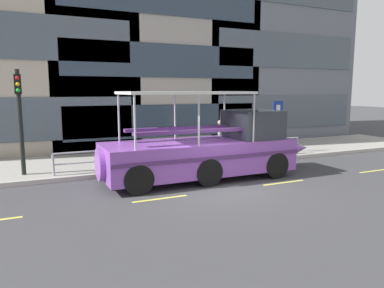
{
  "coord_description": "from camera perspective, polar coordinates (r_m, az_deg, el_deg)",
  "views": [
    {
      "loc": [
        -5.99,
        -10.71,
        3.35
      ],
      "look_at": [
        -0.28,
        1.84,
        1.3
      ],
      "focal_mm": 33.66,
      "sensor_mm": 36.0,
      "label": 1
    }
  ],
  "objects": [
    {
      "name": "ground_plane",
      "position": [
        12.72,
        4.62,
        -6.84
      ],
      "size": [
        120.0,
        120.0,
        0.0
      ],
      "primitive_type": "plane",
      "color": "#3D3D3F"
    },
    {
      "name": "sidewalk",
      "position": [
        17.68,
        -4.23,
        -2.19
      ],
      "size": [
        32.0,
        4.8,
        0.18
      ],
      "primitive_type": "cube",
      "color": "#99968E",
      "rests_on": "ground_plane"
    },
    {
      "name": "curb_edge",
      "position": [
        15.41,
        -1.01,
        -3.75
      ],
      "size": [
        32.0,
        0.18,
        0.18
      ],
      "primitive_type": "cube",
      "color": "#B2ADA3",
      "rests_on": "ground_plane"
    },
    {
      "name": "lane_centreline",
      "position": [
        12.38,
        5.55,
        -7.27
      ],
      "size": [
        25.8,
        0.12,
        0.01
      ],
      "color": "#DBD64C",
      "rests_on": "ground_plane"
    },
    {
      "name": "curb_guardrail",
      "position": [
        15.8,
        0.25,
        -0.94
      ],
      "size": [
        11.66,
        0.09,
        0.86
      ],
      "color": "#9EA0A8",
      "rests_on": "sidewalk"
    },
    {
      "name": "traffic_light_pole",
      "position": [
        14.8,
        -25.64,
        4.64
      ],
      "size": [
        0.24,
        0.46,
        3.95
      ],
      "color": "black",
      "rests_on": "sidewalk"
    },
    {
      "name": "parking_sign",
      "position": [
        18.8,
        13.37,
        4.07
      ],
      "size": [
        0.6,
        0.12,
        2.66
      ],
      "color": "#4C4F54",
      "rests_on": "sidewalk"
    },
    {
      "name": "duck_tour_boat",
      "position": [
        13.89,
        3.13,
        -0.88
      ],
      "size": [
        9.08,
        2.56,
        3.32
      ],
      "color": "purple",
      "rests_on": "ground_plane"
    },
    {
      "name": "pedestrian_near_bow",
      "position": [
        18.12,
        4.43,
        1.66
      ],
      "size": [
        0.33,
        0.43,
        1.71
      ],
      "color": "#1E2338",
      "rests_on": "sidewalk"
    }
  ]
}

